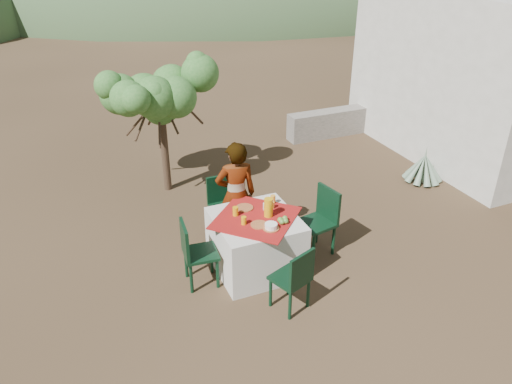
{
  "coord_description": "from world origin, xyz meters",
  "views": [
    {
      "loc": [
        -2.09,
        -5.13,
        3.97
      ],
      "look_at": [
        0.16,
        0.14,
        0.89
      ],
      "focal_mm": 35.0,
      "sensor_mm": 36.0,
      "label": 1
    }
  ],
  "objects_px": {
    "chair_far": "(223,202)",
    "person": "(236,195)",
    "shrub_tree": "(163,100)",
    "guesthouse": "(486,72)",
    "juice_pitcher": "(269,207)",
    "chair_left": "(194,251)",
    "agave": "(423,168)",
    "chair_right": "(321,218)",
    "chair_near": "(295,277)",
    "table": "(256,243)"
  },
  "relations": [
    {
      "from": "chair_near",
      "to": "guesthouse",
      "type": "relative_size",
      "value": 0.2
    },
    {
      "from": "chair_near",
      "to": "chair_left",
      "type": "height_order",
      "value": "chair_left"
    },
    {
      "from": "chair_near",
      "to": "shrub_tree",
      "type": "relative_size",
      "value": 0.42
    },
    {
      "from": "agave",
      "to": "guesthouse",
      "type": "relative_size",
      "value": 0.17
    },
    {
      "from": "guesthouse",
      "to": "juice_pitcher",
      "type": "distance_m",
      "value": 5.87
    },
    {
      "from": "table",
      "to": "chair_left",
      "type": "xyz_separation_m",
      "value": [
        -0.81,
        -0.01,
        0.11
      ]
    },
    {
      "from": "shrub_tree",
      "to": "guesthouse",
      "type": "distance_m",
      "value": 6.1
    },
    {
      "from": "chair_right",
      "to": "person",
      "type": "relative_size",
      "value": 0.61
    },
    {
      "from": "person",
      "to": "guesthouse",
      "type": "distance_m",
      "value": 5.86
    },
    {
      "from": "chair_left",
      "to": "chair_right",
      "type": "bearing_deg",
      "value": -83.8
    },
    {
      "from": "table",
      "to": "chair_right",
      "type": "distance_m",
      "value": 0.97
    },
    {
      "from": "chair_left",
      "to": "shrub_tree",
      "type": "xyz_separation_m",
      "value": [
        0.36,
        2.68,
        1.06
      ]
    },
    {
      "from": "guesthouse",
      "to": "person",
      "type": "bearing_deg",
      "value": -165.86
    },
    {
      "from": "chair_right",
      "to": "agave",
      "type": "height_order",
      "value": "chair_right"
    },
    {
      "from": "chair_far",
      "to": "guesthouse",
      "type": "xyz_separation_m",
      "value": [
        5.7,
        1.03,
        1.03
      ]
    },
    {
      "from": "chair_far",
      "to": "person",
      "type": "bearing_deg",
      "value": -82.52
    },
    {
      "from": "guesthouse",
      "to": "chair_far",
      "type": "bearing_deg",
      "value": -169.74
    },
    {
      "from": "chair_left",
      "to": "agave",
      "type": "height_order",
      "value": "chair_left"
    },
    {
      "from": "person",
      "to": "agave",
      "type": "height_order",
      "value": "person"
    },
    {
      "from": "person",
      "to": "shrub_tree",
      "type": "relative_size",
      "value": 0.78
    },
    {
      "from": "agave",
      "to": "juice_pitcher",
      "type": "distance_m",
      "value": 3.76
    },
    {
      "from": "chair_far",
      "to": "juice_pitcher",
      "type": "distance_m",
      "value": 1.16
    },
    {
      "from": "chair_far",
      "to": "chair_right",
      "type": "distance_m",
      "value": 1.44
    },
    {
      "from": "chair_right",
      "to": "guesthouse",
      "type": "relative_size",
      "value": 0.22
    },
    {
      "from": "chair_right",
      "to": "guesthouse",
      "type": "xyz_separation_m",
      "value": [
        4.66,
        2.03,
        0.98
      ]
    },
    {
      "from": "chair_near",
      "to": "person",
      "type": "relative_size",
      "value": 0.54
    },
    {
      "from": "chair_left",
      "to": "guesthouse",
      "type": "height_order",
      "value": "guesthouse"
    },
    {
      "from": "chair_near",
      "to": "agave",
      "type": "xyz_separation_m",
      "value": [
        3.57,
        2.09,
        -0.22
      ]
    },
    {
      "from": "chair_left",
      "to": "chair_right",
      "type": "xyz_separation_m",
      "value": [
        1.77,
        0.03,
        0.03
      ]
    },
    {
      "from": "chair_far",
      "to": "chair_near",
      "type": "height_order",
      "value": "chair_far"
    },
    {
      "from": "agave",
      "to": "chair_far",
      "type": "bearing_deg",
      "value": -177.75
    },
    {
      "from": "chair_far",
      "to": "person",
      "type": "distance_m",
      "value": 0.49
    },
    {
      "from": "chair_near",
      "to": "shrub_tree",
      "type": "height_order",
      "value": "shrub_tree"
    },
    {
      "from": "table",
      "to": "chair_far",
      "type": "bearing_deg",
      "value": 94.47
    },
    {
      "from": "chair_left",
      "to": "chair_right",
      "type": "relative_size",
      "value": 0.94
    },
    {
      "from": "table",
      "to": "agave",
      "type": "xyz_separation_m",
      "value": [
        3.66,
        1.17,
        -0.14
      ]
    },
    {
      "from": "person",
      "to": "shrub_tree",
      "type": "xyz_separation_m",
      "value": [
        -0.43,
        2.03,
        0.78
      ]
    },
    {
      "from": "shrub_tree",
      "to": "guesthouse",
      "type": "height_order",
      "value": "guesthouse"
    },
    {
      "from": "table",
      "to": "agave",
      "type": "bearing_deg",
      "value": 17.76
    },
    {
      "from": "chair_far",
      "to": "guesthouse",
      "type": "height_order",
      "value": "guesthouse"
    },
    {
      "from": "person",
      "to": "agave",
      "type": "bearing_deg",
      "value": -164.0
    },
    {
      "from": "table",
      "to": "guesthouse",
      "type": "height_order",
      "value": "guesthouse"
    },
    {
      "from": "chair_near",
      "to": "shrub_tree",
      "type": "distance_m",
      "value": 3.78
    },
    {
      "from": "chair_far",
      "to": "chair_near",
      "type": "distance_m",
      "value": 1.95
    },
    {
      "from": "chair_far",
      "to": "chair_right",
      "type": "height_order",
      "value": "chair_right"
    },
    {
      "from": "chair_right",
      "to": "shrub_tree",
      "type": "relative_size",
      "value": 0.48
    },
    {
      "from": "chair_right",
      "to": "juice_pitcher",
      "type": "distance_m",
      "value": 0.88
    },
    {
      "from": "guesthouse",
      "to": "juice_pitcher",
      "type": "xyz_separation_m",
      "value": [
        -5.46,
        -2.08,
        -0.62
      ]
    },
    {
      "from": "juice_pitcher",
      "to": "chair_right",
      "type": "bearing_deg",
      "value": 3.55
    },
    {
      "from": "chair_far",
      "to": "person",
      "type": "xyz_separation_m",
      "value": [
        0.06,
        -0.39,
        0.3
      ]
    }
  ]
}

